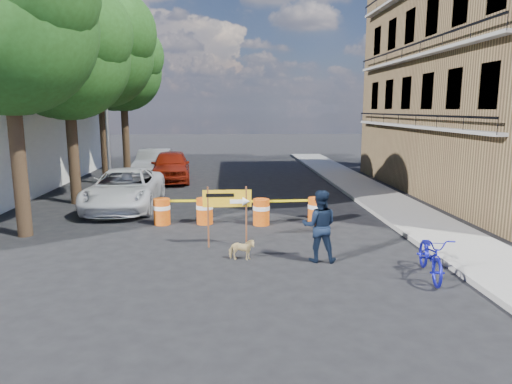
{
  "coord_description": "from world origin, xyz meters",
  "views": [
    {
      "loc": [
        -0.47,
        -12.25,
        3.92
      ],
      "look_at": [
        0.45,
        2.05,
        1.3
      ],
      "focal_mm": 32.0,
      "sensor_mm": 36.0,
      "label": 1
    }
  ],
  "objects": [
    {
      "name": "barrel_far_left",
      "position": [
        -2.71,
        3.17,
        0.47
      ],
      "size": [
        0.58,
        0.58,
        0.9
      ],
      "color": "red",
      "rests_on": "ground"
    },
    {
      "name": "barrel_mid_left",
      "position": [
        -1.25,
        3.16,
        0.47
      ],
      "size": [
        0.58,
        0.58,
        0.9
      ],
      "color": "red",
      "rests_on": "ground"
    },
    {
      "name": "ground",
      "position": [
        0.0,
        0.0,
        0.0
      ],
      "size": [
        120.0,
        120.0,
        0.0
      ],
      "primitive_type": "plane",
      "color": "black",
      "rests_on": "ground"
    },
    {
      "name": "sedan_silver",
      "position": [
        -4.64,
        14.2,
        0.82
      ],
      "size": [
        1.8,
        4.98,
        1.63
      ],
      "primitive_type": "imported",
      "rotation": [
        0.0,
        0.0,
        -0.01
      ],
      "color": "#A0A2A7",
      "rests_on": "ground"
    },
    {
      "name": "dog",
      "position": [
        -0.11,
        -0.78,
        0.29
      ],
      "size": [
        0.72,
        0.4,
        0.58
      ],
      "primitive_type": "imported",
      "rotation": [
        0.0,
        0.0,
        1.45
      ],
      "color": "tan",
      "rests_on": "ground"
    },
    {
      "name": "tree_far",
      "position": [
        -6.74,
        17.0,
        6.22
      ],
      "size": [
        5.04,
        4.8,
        8.84
      ],
      "color": "#332316",
      "rests_on": "ground"
    },
    {
      "name": "barrel_mid_right",
      "position": [
        0.68,
        2.88,
        0.47
      ],
      "size": [
        0.58,
        0.58,
        0.9
      ],
      "color": "red",
      "rests_on": "ground"
    },
    {
      "name": "tree_near",
      "position": [
        -6.73,
        2.0,
        6.36
      ],
      "size": [
        5.46,
        5.2,
        9.15
      ],
      "color": "#332316",
      "rests_on": "ground"
    },
    {
      "name": "sedan_red",
      "position": [
        -3.53,
        12.8,
        0.85
      ],
      "size": [
        2.41,
        5.13,
        1.7
      ],
      "primitive_type": "imported",
      "rotation": [
        0.0,
        0.0,
        0.08
      ],
      "color": "maroon",
      "rests_on": "ground"
    },
    {
      "name": "tree_mid_b",
      "position": [
        -6.73,
        12.0,
        6.71
      ],
      "size": [
        5.67,
        5.4,
        9.62
      ],
      "color": "#332316",
      "rests_on": "ground"
    },
    {
      "name": "detour_sign",
      "position": [
        -0.3,
        0.39,
        1.29
      ],
      "size": [
        1.38,
        0.26,
        1.77
      ],
      "rotation": [
        0.0,
        0.0,
        -0.0
      ],
      "color": "#592D19",
      "rests_on": "ground"
    },
    {
      "name": "suv_white",
      "position": [
        -4.55,
        5.94,
        0.78
      ],
      "size": [
        2.6,
        5.6,
        1.55
      ],
      "primitive_type": "imported",
      "rotation": [
        0.0,
        0.0,
        0.01
      ],
      "color": "silver",
      "rests_on": "ground"
    },
    {
      "name": "apartment_building",
      "position": [
        12.0,
        8.0,
        6.0
      ],
      "size": [
        8.0,
        16.0,
        12.0
      ],
      "primitive_type": "cube",
      "color": "olive",
      "rests_on": "ground"
    },
    {
      "name": "bicycle",
      "position": [
        4.29,
        -2.27,
        1.01
      ],
      "size": [
        0.89,
        1.17,
        2.02
      ],
      "primitive_type": "imported",
      "rotation": [
        0.0,
        0.0,
        -0.19
      ],
      "color": "#1314A0",
      "rests_on": "ground"
    },
    {
      "name": "sidewalk_east",
      "position": [
        6.2,
        6.0,
        0.07
      ],
      "size": [
        2.4,
        40.0,
        0.15
      ],
      "primitive_type": "cube",
      "color": "gray",
      "rests_on": "ground"
    },
    {
      "name": "pedestrian",
      "position": [
        1.9,
        -0.96,
        0.94
      ],
      "size": [
        1.02,
        0.85,
        1.88
      ],
      "primitive_type": "imported",
      "rotation": [
        0.0,
        0.0,
        2.98
      ],
      "color": "black",
      "rests_on": "ground"
    },
    {
      "name": "tree_mid_a",
      "position": [
        -6.74,
        7.0,
        6.01
      ],
      "size": [
        5.25,
        5.0,
        8.68
      ],
      "color": "#332316",
      "rests_on": "ground"
    },
    {
      "name": "barrel_far_right",
      "position": [
        2.6,
        2.99,
        0.47
      ],
      "size": [
        0.58,
        0.58,
        0.9
      ],
      "color": "red",
      "rests_on": "ground"
    },
    {
      "name": "streetlamp",
      "position": [
        -5.93,
        9.5,
        4.38
      ],
      "size": [
        1.25,
        0.18,
        8.0
      ],
      "color": "gray",
      "rests_on": "ground"
    }
  ]
}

